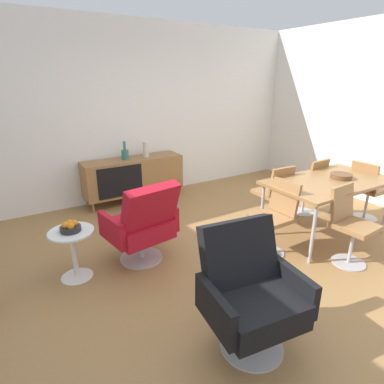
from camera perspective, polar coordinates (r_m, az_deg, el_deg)
ground_plane at (r=3.66m, az=5.46°, el=-12.37°), size 8.32×8.32×0.00m
wall_back at (r=5.42m, az=-11.15°, el=13.69°), size 6.80×0.12×2.80m
sideboard at (r=5.29m, az=-10.41°, el=2.96°), size 1.60×0.45×0.72m
vase_cobalt at (r=5.28m, az=-8.26°, el=7.56°), size 0.09×0.09×0.25m
vase_sculptural_dark at (r=5.16m, az=-11.87°, el=6.68°), size 0.11×0.11×0.28m
dining_table at (r=4.33m, az=23.26°, el=1.44°), size 1.60×0.90×0.74m
wooden_bowl_on_table at (r=4.44m, az=25.07°, el=2.59°), size 0.26×0.26×0.06m
dining_chair_near_window at (r=3.75m, az=14.73°, el=-4.01°), size 0.43×0.41×0.86m
dining_chair_back_right at (r=4.98m, az=20.18°, el=1.35°), size 0.43×0.45×0.86m
dining_chair_back_left at (r=4.47m, az=14.47°, el=-0.09°), size 0.42×0.44×0.86m
dining_chair_front_left at (r=3.84m, az=26.35°, el=-4.92°), size 0.43×0.45×0.86m
dining_chair_far_end at (r=5.12m, az=28.78°, el=0.57°), size 0.43×0.41×0.86m
lounge_chair_red at (r=3.49m, az=-8.81°, el=-5.47°), size 0.79×0.74×0.95m
armchair_black_shell at (r=2.49m, az=10.31°, el=-16.88°), size 0.78×0.73×0.95m
side_table_round at (r=3.46m, az=-20.40°, el=-9.48°), size 0.44×0.44×0.52m
fruit_bowl at (r=3.35m, az=-20.89°, el=-5.85°), size 0.20×0.20×0.11m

